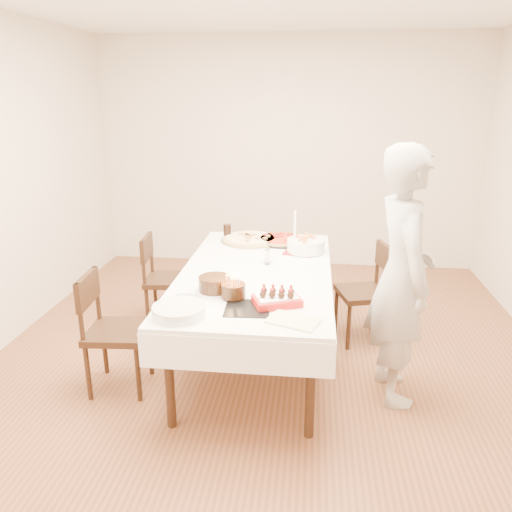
# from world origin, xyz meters

# --- Properties ---
(floor) EXTENTS (5.00, 5.00, 0.00)m
(floor) POSITION_xyz_m (0.00, 0.00, 0.00)
(floor) COLOR brown
(floor) RESTS_ON ground
(wall_back) EXTENTS (4.50, 0.04, 2.70)m
(wall_back) POSITION_xyz_m (0.00, 2.50, 1.35)
(wall_back) COLOR beige
(wall_back) RESTS_ON floor
(wall_front) EXTENTS (4.50, 0.04, 2.70)m
(wall_front) POSITION_xyz_m (0.00, -2.50, 1.35)
(wall_front) COLOR beige
(wall_front) RESTS_ON floor
(dining_table) EXTENTS (1.63, 2.35, 0.75)m
(dining_table) POSITION_xyz_m (-0.11, 0.07, 0.38)
(dining_table) COLOR white
(dining_table) RESTS_ON floor
(chair_right_savory) EXTENTS (0.54, 0.54, 0.85)m
(chair_right_savory) POSITION_xyz_m (0.76, 0.50, 0.43)
(chair_right_savory) COLOR #331B11
(chair_right_savory) RESTS_ON floor
(chair_left_savory) EXTENTS (0.47, 0.47, 0.84)m
(chair_left_savory) POSITION_xyz_m (-0.99, 0.64, 0.42)
(chair_left_savory) COLOR #331B11
(chair_left_savory) RESTS_ON floor
(chair_left_dessert) EXTENTS (0.48, 0.48, 0.88)m
(chair_left_dessert) POSITION_xyz_m (-1.04, -0.45, 0.44)
(chair_left_dessert) COLOR #331B11
(chair_left_dessert) RESTS_ON floor
(person) EXTENTS (0.51, 0.70, 1.76)m
(person) POSITION_xyz_m (0.91, -0.31, 0.88)
(person) COLOR #BCB7B1
(person) RESTS_ON floor
(pizza_white) EXTENTS (0.69, 0.69, 0.04)m
(pizza_white) POSITION_xyz_m (-0.25, 0.85, 0.77)
(pizza_white) COLOR beige
(pizza_white) RESTS_ON dining_table
(pizza_pepperoni) EXTENTS (0.57, 0.57, 0.04)m
(pizza_pepperoni) POSITION_xyz_m (0.03, 0.87, 0.77)
(pizza_pepperoni) COLOR red
(pizza_pepperoni) RESTS_ON dining_table
(red_placemat) EXTENTS (0.29, 0.29, 0.01)m
(red_placemat) POSITION_xyz_m (0.21, 0.58, 0.75)
(red_placemat) COLOR #B21E1E
(red_placemat) RESTS_ON dining_table
(pasta_bowl) EXTENTS (0.39, 0.39, 0.10)m
(pasta_bowl) POSITION_xyz_m (0.26, 0.59, 0.81)
(pasta_bowl) COLOR white
(pasta_bowl) RESTS_ON dining_table
(taper_candle) EXTENTS (0.09, 0.09, 0.36)m
(taper_candle) POSITION_xyz_m (0.16, 0.63, 0.93)
(taper_candle) COLOR white
(taper_candle) RESTS_ON dining_table
(shaker_pair) EXTENTS (0.11, 0.11, 0.12)m
(shaker_pair) POSITION_xyz_m (-0.04, 0.23, 0.81)
(shaker_pair) COLOR white
(shaker_pair) RESTS_ON dining_table
(cola_glass) EXTENTS (0.09, 0.09, 0.14)m
(cola_glass) POSITION_xyz_m (-0.48, 0.93, 0.82)
(cola_glass) COLOR black
(cola_glass) RESTS_ON dining_table
(layer_cake) EXTENTS (0.33, 0.33, 0.11)m
(layer_cake) POSITION_xyz_m (-0.34, -0.39, 0.81)
(layer_cake) COLOR black
(layer_cake) RESTS_ON dining_table
(cake_board) EXTENTS (0.30, 0.30, 0.01)m
(cake_board) POSITION_xyz_m (-0.08, -0.64, 0.75)
(cake_board) COLOR black
(cake_board) RESTS_ON dining_table
(birthday_cake) EXTENTS (0.17, 0.17, 0.16)m
(birthday_cake) POSITION_xyz_m (-0.20, -0.48, 0.84)
(birthday_cake) COLOR #391F0F
(birthday_cake) RESTS_ON dining_table
(strawberry_box) EXTENTS (0.35, 0.29, 0.07)m
(strawberry_box) POSITION_xyz_m (0.10, -0.56, 0.79)
(strawberry_box) COLOR red
(strawberry_box) RESTS_ON dining_table
(box_lid) EXTENTS (0.35, 0.30, 0.03)m
(box_lid) POSITION_xyz_m (0.21, -0.79, 0.75)
(box_lid) COLOR beige
(box_lid) RESTS_ON dining_table
(plate_stack) EXTENTS (0.42, 0.42, 0.07)m
(plate_stack) POSITION_xyz_m (-0.49, -0.79, 0.78)
(plate_stack) COLOR white
(plate_stack) RESTS_ON dining_table
(china_plate) EXTENTS (0.26, 0.26, 0.01)m
(china_plate) POSITION_xyz_m (-0.52, -0.55, 0.75)
(china_plate) COLOR white
(china_plate) RESTS_ON dining_table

